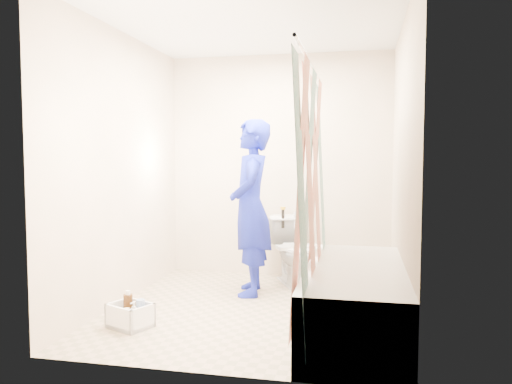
% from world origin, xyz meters
% --- Properties ---
extents(floor, '(2.60, 2.60, 0.00)m').
position_xyz_m(floor, '(0.00, 0.00, 0.00)').
color(floor, tan).
rests_on(floor, ground).
extents(ceiling, '(2.40, 2.60, 0.02)m').
position_xyz_m(ceiling, '(0.00, 0.00, 2.40)').
color(ceiling, silver).
rests_on(ceiling, wall_back).
extents(wall_back, '(2.40, 0.02, 2.40)m').
position_xyz_m(wall_back, '(0.00, 1.30, 1.20)').
color(wall_back, beige).
rests_on(wall_back, ground).
extents(wall_front, '(2.40, 0.02, 2.40)m').
position_xyz_m(wall_front, '(0.00, -1.30, 1.20)').
color(wall_front, beige).
rests_on(wall_front, ground).
extents(wall_left, '(0.02, 2.60, 2.40)m').
position_xyz_m(wall_left, '(-1.20, 0.00, 1.20)').
color(wall_left, beige).
rests_on(wall_left, ground).
extents(wall_right, '(0.02, 2.60, 2.40)m').
position_xyz_m(wall_right, '(1.20, 0.00, 1.20)').
color(wall_right, beige).
rests_on(wall_right, ground).
extents(bathtub, '(0.70, 1.75, 0.50)m').
position_xyz_m(bathtub, '(0.85, -0.43, 0.27)').
color(bathtub, white).
rests_on(bathtub, ground).
extents(curtain_rod, '(0.02, 1.90, 0.02)m').
position_xyz_m(curtain_rod, '(0.52, -0.43, 1.95)').
color(curtain_rod, silver).
rests_on(curtain_rod, wall_back).
extents(shower_curtain, '(0.06, 1.75, 1.80)m').
position_xyz_m(shower_curtain, '(0.52, -0.43, 1.02)').
color(shower_curtain, silver).
rests_on(shower_curtain, curtain_rod).
extents(toilet, '(0.63, 0.77, 0.68)m').
position_xyz_m(toilet, '(0.23, 0.92, 0.34)').
color(toilet, white).
rests_on(toilet, ground).
extents(tank_lid, '(0.46, 0.34, 0.03)m').
position_xyz_m(tank_lid, '(0.27, 0.83, 0.40)').
color(tank_lid, silver).
rests_on(tank_lid, toilet).
extents(tank_internals, '(0.16, 0.09, 0.22)m').
position_xyz_m(tank_internals, '(0.11, 1.07, 0.67)').
color(tank_internals, black).
rests_on(tank_internals, toilet).
extents(plumber, '(0.50, 0.67, 1.65)m').
position_xyz_m(plumber, '(-0.13, 0.48, 0.82)').
color(plumber, '#1035A2').
rests_on(plumber, ground).
extents(cleaning_caddy, '(0.38, 0.35, 0.23)m').
position_xyz_m(cleaning_caddy, '(-0.82, -0.64, 0.09)').
color(cleaning_caddy, white).
rests_on(cleaning_caddy, ground).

